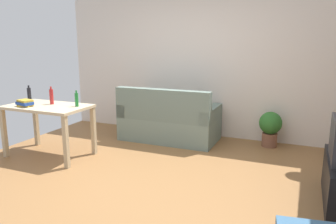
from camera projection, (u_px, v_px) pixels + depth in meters
ground_plane at (145, 178)px, 4.12m from camera, size 5.20×4.40×0.02m
wall_rear at (200, 60)px, 5.82m from camera, size 5.20×0.10×2.70m
couch at (168, 123)px, 5.62m from camera, size 1.62×0.84×0.92m
desk at (48, 113)px, 4.79m from camera, size 1.20×0.70×0.76m
potted_plant at (270, 127)px, 5.27m from camera, size 0.36×0.36×0.57m
bottle_dark at (29, 95)px, 5.01m from camera, size 0.06×0.06×0.26m
bottle_red at (51, 96)px, 4.84m from camera, size 0.06×0.06×0.26m
bottle_green at (77, 99)px, 4.67m from camera, size 0.05×0.05×0.23m
book_stack at (25, 103)px, 4.69m from camera, size 0.26×0.20×0.10m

